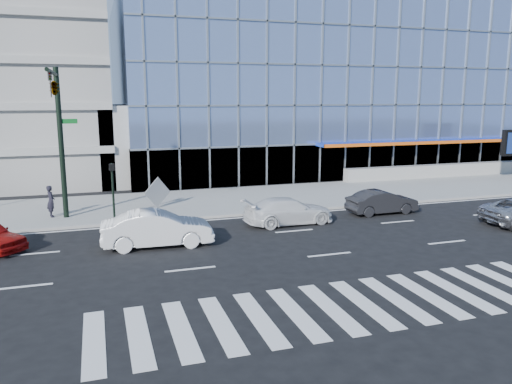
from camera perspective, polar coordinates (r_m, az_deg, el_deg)
ground at (r=25.18m, az=4.38°, el=-4.47°), size 160.00×160.00×0.00m
sidewalk at (r=32.50m, az=-0.94°, el=-0.80°), size 120.00×8.00×0.15m
theatre_building at (r=53.75m, az=7.95°, el=11.66°), size 42.00×26.00×15.00m
ramp_block at (r=40.75m, az=-13.26°, el=5.44°), size 6.00×8.00×6.00m
retaining_wall at (r=47.96m, az=26.27°, el=2.55°), size 30.00×0.80×1.00m
traffic_signal at (r=27.09m, az=-21.84°, el=9.09°), size 1.14×5.74×8.00m
ped_signal_post at (r=27.78m, az=-16.07°, el=1.11°), size 0.30×0.33×3.00m
white_suv at (r=26.40m, az=3.73°, el=-2.17°), size 4.92×2.22×1.40m
white_sedan at (r=22.85m, az=-11.19°, el=-4.13°), size 5.00×1.95×1.62m
dark_sedan at (r=29.57m, az=14.21°, el=-1.11°), size 4.14×1.51×1.36m
pedestrian at (r=29.41m, az=-22.40°, el=-0.98°), size 0.58×0.73×1.74m
tilted_panel at (r=30.02m, az=-11.20°, el=-0.05°), size 1.63×0.94×1.83m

